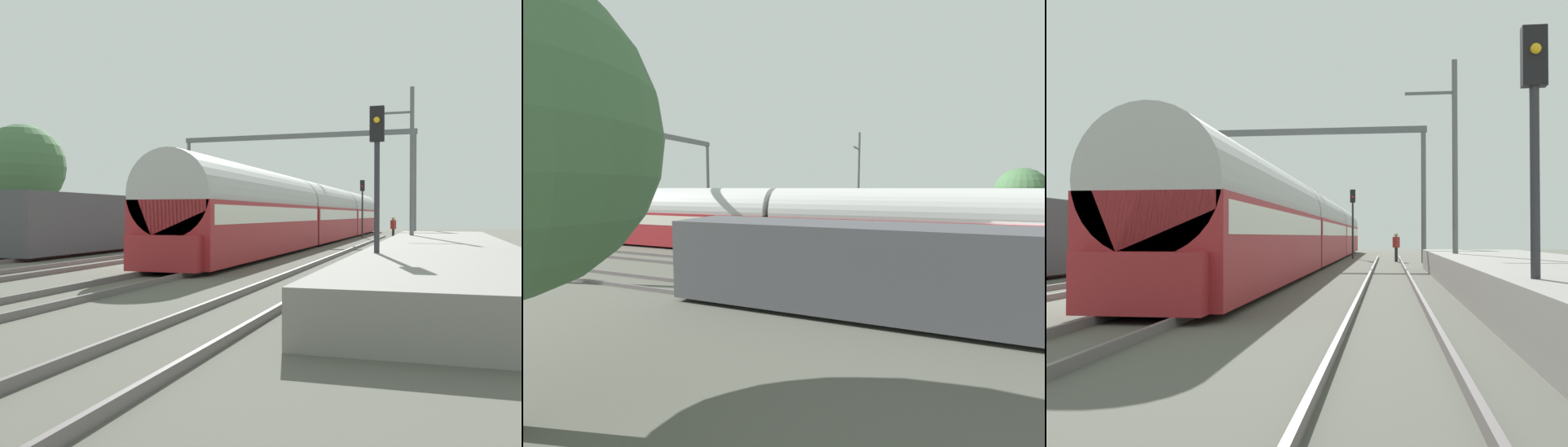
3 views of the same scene
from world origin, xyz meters
TOP-DOWN VIEW (x-y plane):
  - ground at (0.00, 0.00)m, footprint 120.00×120.00m
  - track_far_west at (-6.52, 0.00)m, footprint 1.52×60.00m
  - track_west at (-2.17, 0.00)m, footprint 1.52×60.00m
  - track_east at (2.17, 0.00)m, footprint 1.52×60.00m
  - track_far_east at (6.52, 0.00)m, footprint 1.52×60.00m
  - platform at (10.34, 2.00)m, footprint 4.40×28.00m
  - passenger_train at (2.17, 20.77)m, footprint 2.93×49.20m
  - freight_car at (-6.52, 5.62)m, footprint 2.80×13.00m
  - person_crossing at (6.98, 23.29)m, footprint 0.43×0.46m
  - railway_signal_near at (8.65, -4.58)m, footprint 0.36×0.30m
  - railway_signal_far at (4.09, 28.43)m, footprint 0.36×0.30m
  - catenary_gantry at (0.00, 21.69)m, footprint 17.44×0.28m
  - catenary_pole_east_mid at (8.87, 8.89)m, footprint 1.90×0.20m
  - tree_west_background at (-14.56, 10.15)m, footprint 5.28×5.28m

SIDE VIEW (x-z plane):
  - ground at x=0.00m, z-range 0.00..0.00m
  - track_far_west at x=-6.52m, z-range 0.00..0.16m
  - track_west at x=-2.17m, z-range 0.00..0.16m
  - track_east at x=2.17m, z-range 0.00..0.16m
  - track_far_east at x=6.52m, z-range 0.00..0.16m
  - platform at x=10.34m, z-range 0.00..0.90m
  - person_crossing at x=6.98m, z-range 0.16..1.89m
  - freight_car at x=-6.52m, z-range 0.12..2.82m
  - passenger_train at x=2.17m, z-range 0.06..3.88m
  - railway_signal_near at x=8.65m, z-range 0.68..5.34m
  - railway_signal_far at x=4.09m, z-range 0.68..5.44m
  - catenary_pole_east_mid at x=8.87m, z-range 0.15..8.15m
  - tree_west_background at x=-14.56m, z-range 1.10..8.61m
  - catenary_gantry at x=0.00m, z-range 2.03..9.89m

